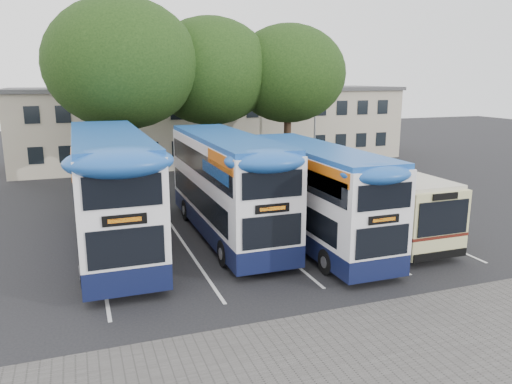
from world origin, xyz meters
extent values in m
plane|color=black|center=(0.00, 0.00, 0.00)|extent=(120.00, 120.00, 0.00)
cube|color=#595654|center=(-2.00, -5.00, 0.01)|extent=(40.00, 6.00, 0.01)
cube|color=silver|center=(-10.75, 5.00, 0.01)|extent=(0.12, 11.00, 0.01)
cube|color=silver|center=(-7.25, 5.00, 0.01)|extent=(0.12, 11.00, 0.01)
cube|color=silver|center=(-3.75, 5.00, 0.01)|extent=(0.12, 11.00, 0.01)
cube|color=silver|center=(-0.25, 5.00, 0.01)|extent=(0.12, 11.00, 0.01)
cube|color=silver|center=(3.25, 5.00, 0.01)|extent=(0.12, 11.00, 0.01)
cube|color=beige|center=(0.00, 27.00, 3.00)|extent=(32.00, 8.00, 6.00)
cube|color=#4C4C4F|center=(0.00, 27.00, 6.05)|extent=(32.40, 8.40, 0.30)
cube|color=black|center=(0.00, 22.98, 1.70)|extent=(30.00, 0.06, 1.20)
cube|color=black|center=(0.00, 22.98, 4.50)|extent=(30.00, 0.06, 1.20)
cylinder|color=gray|center=(6.00, 20.00, 4.50)|extent=(0.14, 0.14, 9.00)
cube|color=gray|center=(6.00, 20.00, 9.00)|extent=(0.12, 0.80, 0.12)
cube|color=gray|center=(6.00, 19.60, 8.95)|extent=(0.25, 0.50, 0.12)
cylinder|color=black|center=(-8.42, 16.40, 2.86)|extent=(0.50, 0.50, 5.71)
ellipsoid|color=black|center=(-8.42, 16.40, 7.77)|extent=(8.98, 8.98, 7.63)
cylinder|color=black|center=(-2.76, 17.81, 2.71)|extent=(0.50, 0.50, 5.43)
ellipsoid|color=black|center=(-2.76, 17.81, 7.38)|extent=(8.13, 8.13, 6.91)
cylinder|color=black|center=(2.48, 17.15, 2.66)|extent=(0.50, 0.50, 5.33)
ellipsoid|color=black|center=(2.48, 17.15, 7.24)|extent=(7.69, 7.69, 6.54)
cube|color=#0F163A|center=(-10.09, 6.21, 0.77)|extent=(2.76, 11.57, 0.88)
cube|color=white|center=(-10.09, 6.21, 2.92)|extent=(2.76, 11.57, 3.42)
cube|color=#1B50A7|center=(-10.09, 6.21, 4.68)|extent=(2.70, 11.34, 0.33)
cube|color=black|center=(-10.09, 6.54, 1.98)|extent=(2.80, 10.25, 1.10)
cube|color=black|center=(-10.09, 6.21, 3.69)|extent=(2.80, 10.91, 0.99)
cube|color=#D56111|center=(-8.70, 2.40, 4.30)|extent=(0.02, 3.53, 0.61)
cube|color=black|center=(-10.09, 0.39, 2.81)|extent=(1.32, 0.06, 0.33)
cylinder|color=black|center=(-11.34, 9.57, 0.55)|extent=(0.33, 1.10, 1.10)
cylinder|color=black|center=(-8.85, 9.57, 0.55)|extent=(0.33, 1.10, 1.10)
cylinder|color=black|center=(-11.34, 2.40, 0.55)|extent=(0.33, 1.10, 1.10)
cylinder|color=black|center=(-8.85, 2.40, 0.55)|extent=(0.33, 1.10, 1.10)
cube|color=#AA1B0B|center=(-8.69, 7.58, 3.69)|extent=(0.02, 4.41, 0.94)
cube|color=#0F163A|center=(-5.17, 6.20, 0.72)|extent=(2.59, 10.86, 0.83)
cube|color=white|center=(-5.17, 6.20, 2.74)|extent=(2.59, 10.86, 3.21)
cube|color=#1B50A7|center=(-5.17, 6.20, 4.40)|extent=(2.53, 10.64, 0.31)
cube|color=black|center=(-5.17, 6.51, 1.86)|extent=(2.63, 9.62, 1.03)
cube|color=black|center=(-5.17, 6.20, 3.46)|extent=(2.63, 10.24, 0.93)
cube|color=#D56111|center=(-3.87, 2.64, 4.03)|extent=(0.02, 3.31, 0.57)
cube|color=black|center=(-5.17, 0.75, 2.64)|extent=(1.24, 0.06, 0.31)
cylinder|color=black|center=(-6.34, 9.36, 0.52)|extent=(0.31, 1.03, 1.03)
cylinder|color=black|center=(-4.00, 9.36, 0.52)|extent=(0.31, 1.03, 1.03)
cylinder|color=black|center=(-6.34, 2.64, 0.52)|extent=(0.31, 1.03, 1.03)
cylinder|color=black|center=(-4.00, 2.64, 0.52)|extent=(0.31, 1.03, 1.03)
cube|color=#0F163A|center=(-1.98, 3.92, 0.67)|extent=(2.39, 10.05, 0.77)
cube|color=white|center=(-1.98, 3.92, 2.54)|extent=(2.39, 10.05, 2.97)
cube|color=#1B50A7|center=(-1.98, 3.92, 4.07)|extent=(2.35, 9.85, 0.29)
cube|color=black|center=(-1.98, 4.21, 1.72)|extent=(2.43, 8.90, 0.96)
cube|color=black|center=(-1.98, 3.92, 3.21)|extent=(2.43, 9.48, 0.86)
cube|color=#D56111|center=(-0.78, 0.62, 3.73)|extent=(0.02, 3.06, 0.53)
cube|color=black|center=(-1.98, -1.13, 2.44)|extent=(1.15, 0.06, 0.29)
cylinder|color=black|center=(-3.06, 6.84, 0.48)|extent=(0.29, 0.96, 0.96)
cylinder|color=black|center=(-0.90, 6.84, 0.48)|extent=(0.29, 0.96, 0.96)
cylinder|color=black|center=(-3.06, 0.62, 0.48)|extent=(0.29, 0.96, 0.96)
cylinder|color=black|center=(-0.90, 0.62, 0.48)|extent=(0.29, 0.96, 0.96)
cube|color=beige|center=(1.29, 4.90, 1.58)|extent=(2.51, 10.05, 2.56)
cube|color=beige|center=(1.29, 4.90, 2.91)|extent=(2.41, 9.65, 0.20)
cube|color=black|center=(1.29, 5.40, 2.01)|extent=(2.55, 8.04, 0.90)
cube|color=#541810|center=(1.29, 4.90, 1.16)|extent=(2.54, 10.07, 0.12)
cube|color=black|center=(1.29, -0.15, 1.91)|extent=(2.21, 0.06, 1.31)
cylinder|color=black|center=(0.16, 1.48, 0.50)|extent=(0.30, 1.00, 1.00)
cylinder|color=black|center=(2.43, 1.48, 0.50)|extent=(0.30, 1.00, 1.00)
cylinder|color=black|center=(0.16, 7.91, 0.50)|extent=(0.30, 1.00, 1.00)
cylinder|color=black|center=(2.43, 7.91, 0.50)|extent=(0.30, 1.00, 1.00)
camera|label=1|loc=(-11.28, -14.49, 6.98)|focal=35.00mm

